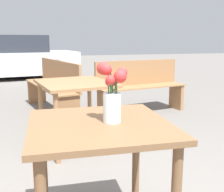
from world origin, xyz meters
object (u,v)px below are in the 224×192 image
(flower_vase, at_px, (112,96))
(bench_middle, at_px, (54,84))
(parked_car, at_px, (8,58))
(table_front, at_px, (100,145))
(table_back, at_px, (75,92))
(bench_near, at_px, (140,85))

(flower_vase, height_order, bench_middle, flower_vase)
(parked_car, bearing_deg, flower_vase, -83.34)
(table_front, bearing_deg, table_back, 84.86)
(flower_vase, bearing_deg, table_back, 87.23)
(bench_middle, bearing_deg, bench_near, -17.60)
(flower_vase, bearing_deg, bench_middle, 89.87)
(bench_near, height_order, table_back, bench_near)
(bench_near, bearing_deg, flower_vase, -115.71)
(parked_car, bearing_deg, bench_near, -66.02)
(bench_middle, distance_m, parked_car, 4.78)
(flower_vase, distance_m, bench_middle, 3.26)
(table_back, bearing_deg, bench_near, 42.90)
(table_back, height_order, parked_car, parked_car)
(table_back, bearing_deg, flower_vase, -92.77)
(bench_middle, relative_size, table_back, 1.95)
(table_back, relative_size, parked_car, 0.22)
(flower_vase, distance_m, table_back, 1.65)
(flower_vase, distance_m, bench_near, 3.14)
(table_back, xyz_separation_m, parked_car, (-1.00, 6.30, 0.01))
(table_front, bearing_deg, flower_vase, -9.34)
(bench_near, bearing_deg, bench_middle, 162.40)
(flower_vase, height_order, bench_near, flower_vase)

